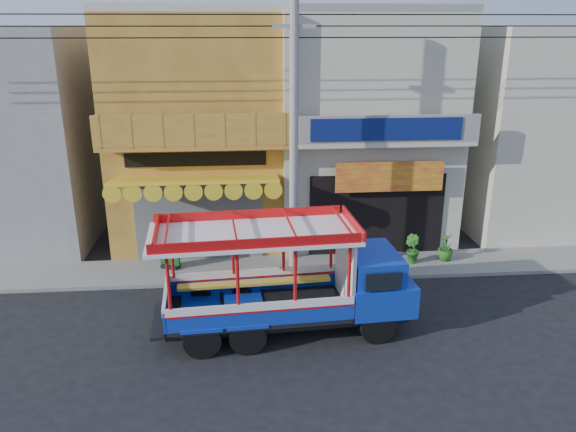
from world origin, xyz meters
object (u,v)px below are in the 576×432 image
object	(u,v)px
potted_plant_b	(412,249)
songthaew_truck	(304,279)
potted_plant_c	(446,247)
green_sign	(170,255)
utility_pole	(299,120)

from	to	relation	value
potted_plant_b	songthaew_truck	bearing A→B (deg)	109.28
songthaew_truck	potted_plant_c	world-z (taller)	songthaew_truck
green_sign	utility_pole	bearing A→B (deg)	-12.91
green_sign	songthaew_truck	bearing A→B (deg)	-46.09
green_sign	potted_plant_c	bearing A→B (deg)	-0.68
potted_plant_b	green_sign	bearing A→B (deg)	64.11
songthaew_truck	green_sign	size ratio (longest dim) A/B	6.44
utility_pole	green_sign	xyz separation A→B (m)	(-4.09, 0.94, -4.48)
potted_plant_b	potted_plant_c	distance (m)	1.18
potted_plant_b	potted_plant_c	world-z (taller)	potted_plant_b
utility_pole	potted_plant_b	xyz separation A→B (m)	(3.88, 0.74, -4.44)
songthaew_truck	green_sign	world-z (taller)	songthaew_truck
utility_pole	songthaew_truck	bearing A→B (deg)	-93.13
green_sign	potted_plant_b	bearing A→B (deg)	-1.42
songthaew_truck	potted_plant_b	xyz separation A→B (m)	(4.05, 3.87, -0.89)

